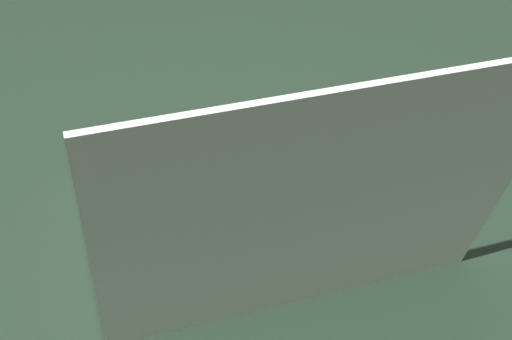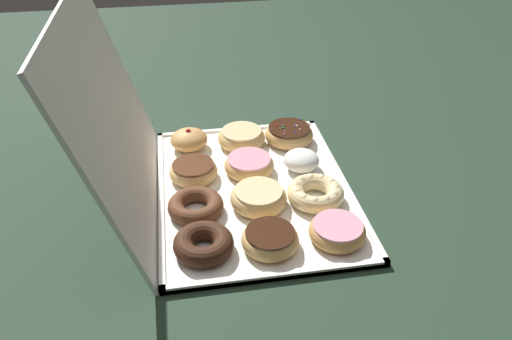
{
  "view_description": "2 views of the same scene",
  "coord_description": "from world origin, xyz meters",
  "px_view_note": "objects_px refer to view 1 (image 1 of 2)",
  "views": [
    {
      "loc": [
        0.27,
        0.86,
        0.75
      ],
      "look_at": [
        -0.02,
        -0.03,
        0.06
      ],
      "focal_mm": 48.88,
      "sensor_mm": 36.0,
      "label": 1
    },
    {
      "loc": [
        -0.88,
        0.14,
        0.66
      ],
      "look_at": [
        0.02,
        -0.01,
        0.04
      ],
      "focal_mm": 34.97,
      "sensor_mm": 36.0,
      "label": 2
    }
  ],
  "objects_px": {
    "sprinkle_donut_3": "(126,175)",
    "chocolate_frosted_donut_10": "(237,256)",
    "cruller_donut_1": "(264,150)",
    "powdered_filled_donut_2": "(198,161)",
    "pink_frosted_donut_0": "(326,136)",
    "chocolate_cake_ring_donut_8": "(385,221)",
    "donut_box": "(250,208)",
    "chocolate_frosted_donut_4": "(355,175)",
    "pink_frosted_donut_6": "(211,204)",
    "glazed_ring_donut_5": "(285,187)",
    "chocolate_cake_ring_donut_9": "(316,241)",
    "jelly_filled_donut_11": "(149,274)",
    "glazed_ring_donut_7": "(136,219)"
  },
  "relations": [
    {
      "from": "glazed_ring_donut_7",
      "to": "chocolate_cake_ring_donut_9",
      "type": "bearing_deg",
      "value": 152.4
    },
    {
      "from": "cruller_donut_1",
      "to": "powdered_filled_donut_2",
      "type": "relative_size",
      "value": 1.48
    },
    {
      "from": "donut_box",
      "to": "pink_frosted_donut_6",
      "type": "xyz_separation_m",
      "value": [
        0.07,
        -0.0,
        0.02
      ]
    },
    {
      "from": "powdered_filled_donut_2",
      "to": "pink_frosted_donut_6",
      "type": "xyz_separation_m",
      "value": [
        0.01,
        0.12,
        -0.0
      ]
    },
    {
      "from": "glazed_ring_donut_7",
      "to": "sprinkle_donut_3",
      "type": "bearing_deg",
      "value": -91.73
    },
    {
      "from": "pink_frosted_donut_6",
      "to": "chocolate_cake_ring_donut_9",
      "type": "xyz_separation_m",
      "value": [
        -0.13,
        0.13,
        -0.0
      ]
    },
    {
      "from": "chocolate_frosted_donut_10",
      "to": "jelly_filled_donut_11",
      "type": "bearing_deg",
      "value": 0.98
    },
    {
      "from": "cruller_donut_1",
      "to": "chocolate_cake_ring_donut_9",
      "type": "height_order",
      "value": "cruller_donut_1"
    },
    {
      "from": "pink_frosted_donut_6",
      "to": "chocolate_cake_ring_donut_8",
      "type": "xyz_separation_m",
      "value": [
        -0.25,
        0.13,
        -0.0
      ]
    },
    {
      "from": "cruller_donut_1",
      "to": "powdered_filled_donut_2",
      "type": "bearing_deg",
      "value": 0.17
    },
    {
      "from": "glazed_ring_donut_5",
      "to": "jelly_filled_donut_11",
      "type": "height_order",
      "value": "jelly_filled_donut_11"
    },
    {
      "from": "glazed_ring_donut_7",
      "to": "chocolate_cake_ring_donut_8",
      "type": "distance_m",
      "value": 0.39
    },
    {
      "from": "chocolate_cake_ring_donut_8",
      "to": "jelly_filled_donut_11",
      "type": "relative_size",
      "value": 1.25
    },
    {
      "from": "chocolate_frosted_donut_10",
      "to": "jelly_filled_donut_11",
      "type": "distance_m",
      "value": 0.13
    },
    {
      "from": "pink_frosted_donut_6",
      "to": "chocolate_cake_ring_donut_8",
      "type": "relative_size",
      "value": 1.01
    },
    {
      "from": "sprinkle_donut_3",
      "to": "chocolate_frosted_donut_4",
      "type": "xyz_separation_m",
      "value": [
        -0.38,
        0.12,
        -0.0
      ]
    },
    {
      "from": "glazed_ring_donut_7",
      "to": "chocolate_cake_ring_donut_8",
      "type": "xyz_separation_m",
      "value": [
        -0.37,
        0.13,
        -0.0
      ]
    },
    {
      "from": "pink_frosted_donut_0",
      "to": "sprinkle_donut_3",
      "type": "bearing_deg",
      "value": 1.67
    },
    {
      "from": "cruller_donut_1",
      "to": "chocolate_cake_ring_donut_8",
      "type": "distance_m",
      "value": 0.27
    },
    {
      "from": "chocolate_frosted_donut_4",
      "to": "chocolate_cake_ring_donut_8",
      "type": "xyz_separation_m",
      "value": [
        0.01,
        0.13,
        0.0
      ]
    },
    {
      "from": "glazed_ring_donut_5",
      "to": "chocolate_cake_ring_donut_8",
      "type": "xyz_separation_m",
      "value": [
        -0.12,
        0.13,
        -0.0
      ]
    },
    {
      "from": "sprinkle_donut_3",
      "to": "chocolate_frosted_donut_10",
      "type": "xyz_separation_m",
      "value": [
        -0.12,
        0.25,
        -0.0
      ]
    },
    {
      "from": "sprinkle_donut_3",
      "to": "jelly_filled_donut_11",
      "type": "height_order",
      "value": "jelly_filled_donut_11"
    },
    {
      "from": "donut_box",
      "to": "glazed_ring_donut_5",
      "type": "distance_m",
      "value": 0.07
    },
    {
      "from": "powdered_filled_donut_2",
      "to": "sprinkle_donut_3",
      "type": "distance_m",
      "value": 0.13
    },
    {
      "from": "cruller_donut_1",
      "to": "jelly_filled_donut_11",
      "type": "bearing_deg",
      "value": 44.24
    },
    {
      "from": "powdered_filled_donut_2",
      "to": "glazed_ring_donut_5",
      "type": "height_order",
      "value": "powdered_filled_donut_2"
    },
    {
      "from": "pink_frosted_donut_0",
      "to": "chocolate_cake_ring_donut_9",
      "type": "bearing_deg",
      "value": 64.53
    },
    {
      "from": "chocolate_frosted_donut_4",
      "to": "glazed_ring_donut_7",
      "type": "bearing_deg",
      "value": 0.32
    },
    {
      "from": "chocolate_cake_ring_donut_8",
      "to": "chocolate_frosted_donut_10",
      "type": "relative_size",
      "value": 1.04
    },
    {
      "from": "glazed_ring_donut_7",
      "to": "chocolate_cake_ring_donut_8",
      "type": "bearing_deg",
      "value": 161.38
    },
    {
      "from": "powdered_filled_donut_2",
      "to": "chocolate_cake_ring_donut_9",
      "type": "distance_m",
      "value": 0.28
    },
    {
      "from": "cruller_donut_1",
      "to": "chocolate_cake_ring_donut_9",
      "type": "xyz_separation_m",
      "value": [
        0.0,
        0.25,
        -0.0
      ]
    },
    {
      "from": "cruller_donut_1",
      "to": "glazed_ring_donut_7",
      "type": "relative_size",
      "value": 1.03
    },
    {
      "from": "chocolate_cake_ring_donut_9",
      "to": "pink_frosted_donut_6",
      "type": "bearing_deg",
      "value": -45.75
    },
    {
      "from": "chocolate_frosted_donut_4",
      "to": "pink_frosted_donut_0",
      "type": "bearing_deg",
      "value": -89.2
    },
    {
      "from": "pink_frosted_donut_6",
      "to": "chocolate_frosted_donut_10",
      "type": "height_order",
      "value": "same"
    },
    {
      "from": "chocolate_frosted_donut_4",
      "to": "glazed_ring_donut_5",
      "type": "bearing_deg",
      "value": -0.53
    },
    {
      "from": "chocolate_frosted_donut_4",
      "to": "chocolate_frosted_donut_10",
      "type": "xyz_separation_m",
      "value": [
        0.25,
        0.13,
        0.0
      ]
    },
    {
      "from": "donut_box",
      "to": "chocolate_frosted_donut_4",
      "type": "xyz_separation_m",
      "value": [
        -0.19,
        -0.0,
        0.02
      ]
    },
    {
      "from": "donut_box",
      "to": "chocolate_cake_ring_donut_8",
      "type": "distance_m",
      "value": 0.22
    },
    {
      "from": "pink_frosted_donut_0",
      "to": "chocolate_cake_ring_donut_8",
      "type": "xyz_separation_m",
      "value": [
        0.01,
        0.26,
        0.0
      ]
    },
    {
      "from": "pink_frosted_donut_6",
      "to": "jelly_filled_donut_11",
      "type": "distance_m",
      "value": 0.18
    },
    {
      "from": "chocolate_frosted_donut_10",
      "to": "cruller_donut_1",
      "type": "bearing_deg",
      "value": -116.89
    },
    {
      "from": "chocolate_cake_ring_donut_9",
      "to": "glazed_ring_donut_7",
      "type": "bearing_deg",
      "value": -27.6
    },
    {
      "from": "chocolate_frosted_donut_4",
      "to": "jelly_filled_donut_11",
      "type": "distance_m",
      "value": 0.41
    },
    {
      "from": "pink_frosted_donut_0",
      "to": "chocolate_cake_ring_donut_8",
      "type": "bearing_deg",
      "value": 88.77
    },
    {
      "from": "cruller_donut_1",
      "to": "chocolate_frosted_donut_10",
      "type": "bearing_deg",
      "value": 63.11
    },
    {
      "from": "chocolate_frosted_donut_4",
      "to": "powdered_filled_donut_2",
      "type": "bearing_deg",
      "value": -25.4
    },
    {
      "from": "chocolate_frosted_donut_10",
      "to": "glazed_ring_donut_5",
      "type": "bearing_deg",
      "value": -133.26
    }
  ]
}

